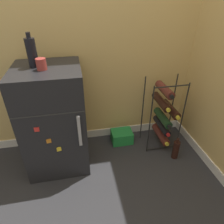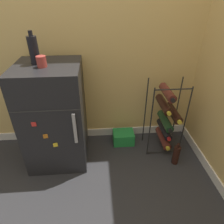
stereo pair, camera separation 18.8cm
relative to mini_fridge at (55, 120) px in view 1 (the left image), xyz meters
name	(u,v)px [view 1 (the left image)]	position (x,y,z in m)	size (l,w,h in m)	color
ground_plane	(103,171)	(0.39, -0.24, -0.48)	(14.00, 14.00, 0.00)	#28282B
wall_back	(89,20)	(0.39, 0.33, 0.76)	(7.03, 0.07, 2.50)	tan
mini_fridge	(55,120)	(0.00, 0.00, 0.00)	(0.53, 0.55, 0.96)	black
wine_rack	(164,114)	(1.07, 0.05, -0.10)	(0.35, 0.33, 0.75)	black
soda_box	(122,136)	(0.66, 0.15, -0.41)	(0.23, 0.18, 0.13)	#1E7F38
fridge_top_cup	(41,64)	(-0.02, -0.05, 0.52)	(0.07, 0.07, 0.08)	maroon
fridge_top_bottle	(32,52)	(-0.08, 0.03, 0.59)	(0.08, 0.08, 0.25)	black
loose_bottle_floor	(176,149)	(1.13, -0.20, -0.37)	(0.06, 0.06, 0.24)	black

